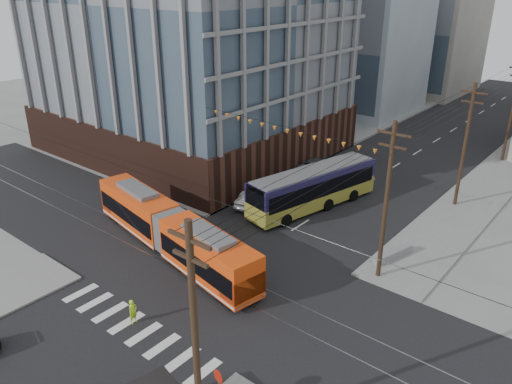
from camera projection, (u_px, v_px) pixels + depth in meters
ground at (173, 304)px, 31.32m from camera, size 160.00×160.00×0.00m
office_building at (186, 22)px, 54.71m from camera, size 30.00×25.00×28.60m
bg_bldg_nw_near at (354, 48)px, 74.49m from camera, size 18.00×16.00×18.00m
bg_bldg_nw_far at (426, 32)px, 86.54m from camera, size 16.00×18.00×20.00m
utility_pole_near at (195, 343)px, 19.93m from camera, size 0.30×0.30×11.00m
streetcar at (171, 231)px, 36.56m from camera, size 18.43×5.81×3.52m
city_bus at (313, 188)px, 43.81m from camera, size 5.62×13.31×3.69m
parked_car_silver at (253, 198)px, 44.55m from camera, size 2.47×4.72×1.48m
parked_car_white at (277, 186)px, 47.28m from camera, size 3.00×4.99×1.35m
parked_car_grey at (315, 165)px, 52.28m from camera, size 2.61×5.11×1.38m
pedestrian at (133, 312)px, 29.40m from camera, size 0.41×0.59×1.55m
jersey_barrier at (393, 255)px, 36.11m from camera, size 1.77×3.76×0.73m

